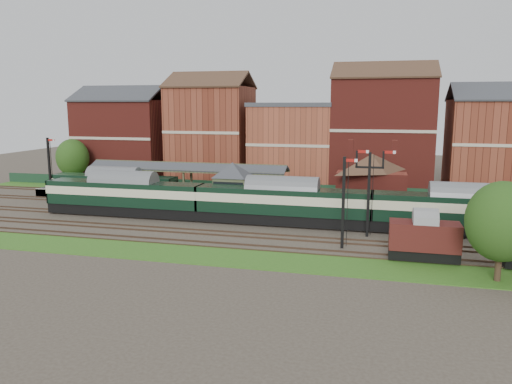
% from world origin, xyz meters
% --- Properties ---
extents(ground, '(160.00, 160.00, 0.00)m').
position_xyz_m(ground, '(0.00, 0.00, 0.00)').
color(ground, '#473D33').
rests_on(ground, ground).
extents(grass_back, '(90.00, 4.50, 0.06)m').
position_xyz_m(grass_back, '(0.00, 16.00, 0.03)').
color(grass_back, '#2D6619').
rests_on(grass_back, ground).
extents(grass_front, '(90.00, 5.00, 0.06)m').
position_xyz_m(grass_front, '(0.00, -12.00, 0.03)').
color(grass_front, '#2D6619').
rests_on(grass_front, ground).
extents(fence, '(90.00, 0.12, 1.50)m').
position_xyz_m(fence, '(0.00, 18.00, 0.75)').
color(fence, '#193823').
rests_on(fence, ground).
extents(platform, '(55.00, 3.40, 1.00)m').
position_xyz_m(platform, '(-5.00, 9.75, 0.50)').
color(platform, '#2D2D2D').
rests_on(platform, ground).
extents(signal_box, '(5.40, 5.40, 6.00)m').
position_xyz_m(signal_box, '(-3.00, 3.25, 3.19)').
color(signal_box, '#556A4B').
rests_on(signal_box, ground).
extents(brick_hut, '(3.20, 2.64, 2.94)m').
position_xyz_m(brick_hut, '(5.00, 3.25, 1.20)').
color(brick_hut, maroon).
rests_on(brick_hut, ground).
extents(station_building, '(8.10, 8.10, 5.90)m').
position_xyz_m(station_building, '(12.00, 9.75, 3.96)').
color(station_building, maroon).
rests_on(station_building, platform).
extents(canopy, '(26.00, 3.89, 4.08)m').
position_xyz_m(canopy, '(-11.00, 9.75, 4.58)').
color(canopy, '#464D30').
rests_on(canopy, platform).
extents(semaphore_bracket, '(3.60, 0.25, 8.18)m').
position_xyz_m(semaphore_bracket, '(12.04, -2.50, 4.63)').
color(semaphore_bracket, black).
rests_on(semaphore_bracket, ground).
extents(semaphore_platform_end, '(1.23, 0.25, 8.00)m').
position_xyz_m(semaphore_platform_end, '(-29.98, 8.00, 4.16)').
color(semaphore_platform_end, black).
rests_on(semaphore_platform_end, ground).
extents(semaphore_siding, '(1.23, 0.25, 8.00)m').
position_xyz_m(semaphore_siding, '(10.02, -7.00, 4.16)').
color(semaphore_siding, black).
rests_on(semaphore_siding, ground).
extents(town_backdrop, '(69.00, 10.00, 16.00)m').
position_xyz_m(town_backdrop, '(-0.18, 25.00, 7.00)').
color(town_backdrop, maroon).
rests_on(town_backdrop, ground).
extents(dmu_train, '(54.01, 2.84, 4.15)m').
position_xyz_m(dmu_train, '(3.32, 0.00, 2.43)').
color(dmu_train, black).
rests_on(dmu_train, ground).
extents(platform_railcar, '(16.29, 2.57, 3.75)m').
position_xyz_m(platform_railcar, '(-19.57, 6.50, 2.21)').
color(platform_railcar, black).
rests_on(platform_railcar, ground).
extents(goods_van_a, '(5.42, 2.35, 3.29)m').
position_xyz_m(goods_van_a, '(16.58, -9.00, 1.89)').
color(goods_van_a, black).
rests_on(goods_van_a, ground).
extents(tree_far, '(4.92, 4.92, 7.18)m').
position_xyz_m(tree_far, '(21.30, -12.74, 4.34)').
color(tree_far, '#382619').
rests_on(tree_far, ground).
extents(tree_back, '(4.91, 4.91, 7.18)m').
position_xyz_m(tree_back, '(-32.66, 17.17, 4.34)').
color(tree_back, '#382619').
rests_on(tree_back, ground).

